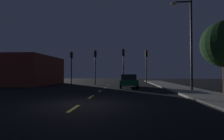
% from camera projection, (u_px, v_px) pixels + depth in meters
% --- Properties ---
extents(ground_plane, '(80.00, 80.00, 0.00)m').
position_uv_depth(ground_plane, '(101.00, 90.00, 15.61)').
color(ground_plane, black).
extents(sidewalk_curb_right, '(3.00, 40.00, 0.15)m').
position_uv_depth(sidewalk_curb_right, '(186.00, 90.00, 15.01)').
color(sidewalk_curb_right, gray).
rests_on(sidewalk_curb_right, ground_plane).
extents(lane_stripe_nearest, '(0.16, 1.60, 0.01)m').
position_uv_depth(lane_stripe_nearest, '(74.00, 108.00, 7.44)').
color(lane_stripe_nearest, '#EACC4C').
rests_on(lane_stripe_nearest, ground_plane).
extents(lane_stripe_second, '(0.16, 1.60, 0.01)m').
position_uv_depth(lane_stripe_second, '(91.00, 97.00, 11.22)').
color(lane_stripe_second, '#EACC4C').
rests_on(lane_stripe_second, ground_plane).
extents(lane_stripe_third, '(0.16, 1.60, 0.01)m').
position_uv_depth(lane_stripe_third, '(100.00, 91.00, 15.01)').
color(lane_stripe_third, '#EACC4C').
rests_on(lane_stripe_third, ground_plane).
extents(lane_stripe_fourth, '(0.16, 1.60, 0.01)m').
position_uv_depth(lane_stripe_fourth, '(105.00, 88.00, 18.80)').
color(lane_stripe_fourth, '#EACC4C').
rests_on(lane_stripe_fourth, ground_plane).
extents(lane_stripe_fifth, '(0.16, 1.60, 0.01)m').
position_uv_depth(lane_stripe_fifth, '(109.00, 85.00, 22.58)').
color(lane_stripe_fifth, '#EACC4C').
rests_on(lane_stripe_fifth, ground_plane).
extents(traffic_signal_far_left, '(0.32, 0.38, 4.60)m').
position_uv_depth(traffic_signal_far_left, '(71.00, 61.00, 24.24)').
color(traffic_signal_far_left, '#2D2D30').
rests_on(traffic_signal_far_left, ground_plane).
extents(traffic_signal_center_left, '(0.32, 0.38, 4.76)m').
position_uv_depth(traffic_signal_center_left, '(95.00, 61.00, 23.97)').
color(traffic_signal_center_left, '#4C4C51').
rests_on(traffic_signal_center_left, ground_plane).
extents(traffic_signal_center_right, '(0.32, 0.38, 4.91)m').
position_uv_depth(traffic_signal_center_right, '(123.00, 60.00, 23.66)').
color(traffic_signal_center_right, black).
rests_on(traffic_signal_center_right, ground_plane).
extents(traffic_signal_far_right, '(0.32, 0.38, 4.72)m').
position_uv_depth(traffic_signal_far_right, '(146.00, 60.00, 23.41)').
color(traffic_signal_far_right, '#2D2D30').
rests_on(traffic_signal_far_right, ground_plane).
extents(car_stopped_ahead, '(2.04, 4.65, 1.45)m').
position_uv_depth(car_stopped_ahead, '(128.00, 81.00, 19.04)').
color(car_stopped_ahead, '#0F4C2D').
rests_on(car_stopped_ahead, ground_plane).
extents(street_lamp_right, '(1.78, 0.36, 7.76)m').
position_uv_depth(street_lamp_right, '(188.00, 37.00, 14.63)').
color(street_lamp_right, black).
rests_on(street_lamp_right, ground_plane).
extents(storefront_left, '(5.50, 9.52, 3.94)m').
position_uv_depth(storefront_left, '(33.00, 70.00, 24.13)').
color(storefront_left, maroon).
rests_on(storefront_left, ground_plane).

